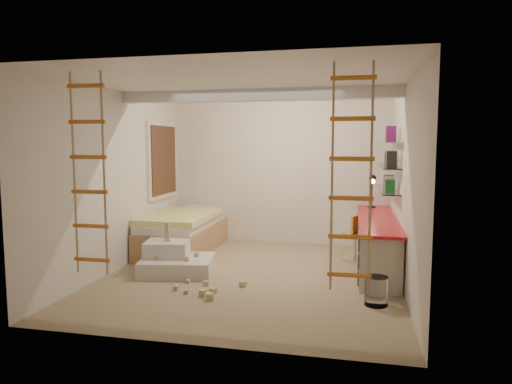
% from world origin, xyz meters
% --- Properties ---
extents(floor, '(4.50, 4.50, 0.00)m').
position_xyz_m(floor, '(0.00, 0.00, 0.00)').
color(floor, '#917F5D').
rests_on(floor, ground).
extents(ceiling_beam, '(4.00, 0.18, 0.16)m').
position_xyz_m(ceiling_beam, '(0.00, 0.30, 2.52)').
color(ceiling_beam, white).
rests_on(ceiling_beam, ceiling).
extents(window_frame, '(0.06, 1.15, 1.35)m').
position_xyz_m(window_frame, '(-1.97, 1.50, 1.55)').
color(window_frame, white).
rests_on(window_frame, wall_left).
extents(window_blind, '(0.02, 1.00, 1.20)m').
position_xyz_m(window_blind, '(-1.93, 1.50, 1.55)').
color(window_blind, '#4C2D1E').
rests_on(window_blind, window_frame).
extents(rope_ladder_left, '(0.41, 0.04, 2.13)m').
position_xyz_m(rope_ladder_left, '(-1.35, -1.75, 1.52)').
color(rope_ladder_left, orange).
rests_on(rope_ladder_left, ceiling).
extents(rope_ladder_right, '(0.41, 0.04, 2.13)m').
position_xyz_m(rope_ladder_right, '(1.35, -1.75, 1.52)').
color(rope_ladder_right, orange).
rests_on(rope_ladder_right, ceiling).
extents(waste_bin, '(0.27, 0.27, 0.33)m').
position_xyz_m(waste_bin, '(1.65, -0.82, 0.17)').
color(waste_bin, white).
rests_on(waste_bin, floor).
extents(desk, '(0.56, 2.80, 0.75)m').
position_xyz_m(desk, '(1.72, 0.86, 0.40)').
color(desk, red).
rests_on(desk, floor).
extents(shelves, '(0.25, 1.80, 0.71)m').
position_xyz_m(shelves, '(1.87, 1.13, 1.50)').
color(shelves, white).
rests_on(shelves, wall_right).
extents(bed, '(1.02, 2.00, 0.69)m').
position_xyz_m(bed, '(-1.48, 1.23, 0.33)').
color(bed, '#AD7F51').
rests_on(bed, floor).
extents(task_lamp, '(0.14, 0.36, 0.57)m').
position_xyz_m(task_lamp, '(1.67, 1.82, 1.14)').
color(task_lamp, black).
rests_on(task_lamp, desk).
extents(swivel_chair, '(0.54, 0.54, 0.72)m').
position_xyz_m(swivel_chair, '(1.40, 1.19, 0.27)').
color(swivel_chair, '#B47F22').
rests_on(swivel_chair, floor).
extents(play_platform, '(1.12, 0.94, 0.44)m').
position_xyz_m(play_platform, '(-1.12, -0.05, 0.17)').
color(play_platform, silver).
rests_on(play_platform, floor).
extents(toy_blocks, '(1.37, 1.17, 0.71)m').
position_xyz_m(toy_blocks, '(-0.74, -0.47, 0.21)').
color(toy_blocks, '#CCB284').
rests_on(toy_blocks, floor).
extents(books, '(0.14, 0.64, 0.92)m').
position_xyz_m(books, '(1.87, 1.13, 1.58)').
color(books, '#1E722D').
rests_on(books, shelves).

